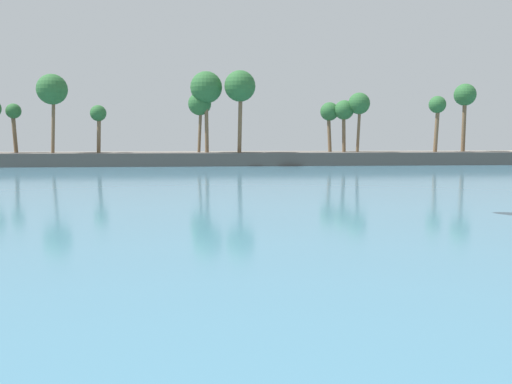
# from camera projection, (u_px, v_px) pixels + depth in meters

# --- Properties ---
(sea) EXTENTS (220.00, 107.23, 0.06)m
(sea) POSITION_uv_depth(u_px,v_px,m) (230.00, 172.00, 62.64)
(sea) COLOR teal
(sea) RESTS_ON ground
(palm_headland) EXTENTS (82.72, 6.53, 12.68)m
(palm_headland) POSITION_uv_depth(u_px,v_px,m) (227.00, 140.00, 75.57)
(palm_headland) COLOR #514C47
(palm_headland) RESTS_ON ground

